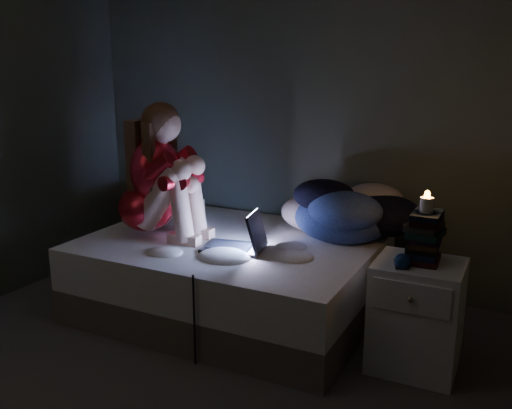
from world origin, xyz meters
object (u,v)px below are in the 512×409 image
Objects in this scene: laptop at (232,229)px; phone at (401,264)px; bed at (231,275)px; nightstand at (416,316)px; candle at (427,204)px; woman at (145,169)px.

laptop is 2.68× the size of phone.
bed is 1.28m from nightstand.
bed is at bearing 111.35° from laptop.
laptop is at bearing 178.79° from nightstand.
candle is at bearing 38.85° from phone.
laptop is (0.11, -0.18, 0.39)m from bed.
laptop is at bearing -178.67° from candle.
laptop is 1.20m from nightstand.
nightstand reaches higher than bed.
laptop is 1.08m from phone.
bed is 2.05× the size of woman.
nightstand is at bearing 30.92° from phone.
bed is 0.44m from laptop.
phone is (-0.08, -0.09, 0.31)m from nightstand.
bed is 0.92m from woman.
woman is at bearing -165.12° from bed.
woman reaches higher than nightstand.
woman is 1.79m from phone.
woman is 1.84m from candle.
woman is at bearing 178.07° from nightstand.
candle is 0.57× the size of phone.
woman is at bearing 159.65° from phone.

